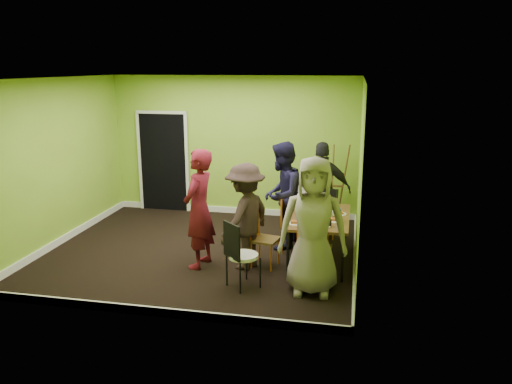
# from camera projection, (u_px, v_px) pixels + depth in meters

# --- Properties ---
(ground) EXTENTS (5.00, 5.00, 0.00)m
(ground) POSITION_uv_depth(u_px,v_px,m) (202.00, 251.00, 8.27)
(ground) COLOR black
(ground) RESTS_ON ground
(room_walls) EXTENTS (5.04, 4.54, 2.82)m
(room_walls) POSITION_uv_depth(u_px,v_px,m) (200.00, 193.00, 8.07)
(room_walls) COLOR #84B02D
(room_walls) RESTS_ON ground
(dining_table) EXTENTS (0.90, 1.50, 0.75)m
(dining_table) POSITION_uv_depth(u_px,v_px,m) (320.00, 219.00, 7.65)
(dining_table) COLOR black
(dining_table) RESTS_ON ground
(chair_left_far) EXTENTS (0.44, 0.43, 0.92)m
(chair_left_far) POSITION_uv_depth(u_px,v_px,m) (287.00, 220.00, 8.19)
(chair_left_far) COLOR orange
(chair_left_far) RESTS_ON ground
(chair_left_near) EXTENTS (0.45, 0.45, 0.92)m
(chair_left_near) POSITION_uv_depth(u_px,v_px,m) (261.00, 233.00, 7.56)
(chair_left_near) COLOR orange
(chair_left_near) RESTS_ON ground
(chair_back_end) EXTENTS (0.45, 0.51, 0.91)m
(chair_back_end) POSITION_uv_depth(u_px,v_px,m) (326.00, 204.00, 8.68)
(chair_back_end) COLOR orange
(chair_back_end) RESTS_ON ground
(chair_front_end) EXTENTS (0.48, 0.48, 1.05)m
(chair_front_end) POSITION_uv_depth(u_px,v_px,m) (313.00, 245.00, 6.87)
(chair_front_end) COLOR orange
(chair_front_end) RESTS_ON ground
(chair_bentwood) EXTENTS (0.52, 0.52, 0.95)m
(chair_bentwood) POSITION_uv_depth(u_px,v_px,m) (239.00, 252.00, 6.78)
(chair_bentwood) COLOR black
(chair_bentwood) RESTS_ON ground
(easel) EXTENTS (0.63, 0.59, 1.57)m
(easel) POSITION_uv_depth(u_px,v_px,m) (332.00, 184.00, 9.57)
(easel) COLOR brown
(easel) RESTS_ON ground
(plate_near_left) EXTENTS (0.22, 0.22, 0.01)m
(plate_near_left) POSITION_uv_depth(u_px,v_px,m) (307.00, 206.00, 8.13)
(plate_near_left) COLOR white
(plate_near_left) RESTS_ON dining_table
(plate_near_right) EXTENTS (0.21, 0.21, 0.01)m
(plate_near_right) POSITION_uv_depth(u_px,v_px,m) (295.00, 224.00, 7.25)
(plate_near_right) COLOR white
(plate_near_right) RESTS_ON dining_table
(plate_far_back) EXTENTS (0.22, 0.22, 0.01)m
(plate_far_back) POSITION_uv_depth(u_px,v_px,m) (318.00, 205.00, 8.21)
(plate_far_back) COLOR white
(plate_far_back) RESTS_ON dining_table
(plate_far_front) EXTENTS (0.26, 0.26, 0.01)m
(plate_far_front) POSITION_uv_depth(u_px,v_px,m) (322.00, 225.00, 7.16)
(plate_far_front) COLOR white
(plate_far_front) RESTS_ON dining_table
(plate_wall_back) EXTENTS (0.23, 0.23, 0.01)m
(plate_wall_back) POSITION_uv_depth(u_px,v_px,m) (339.00, 214.00, 7.72)
(plate_wall_back) COLOR white
(plate_wall_back) RESTS_ON dining_table
(plate_wall_front) EXTENTS (0.23, 0.23, 0.01)m
(plate_wall_front) POSITION_uv_depth(u_px,v_px,m) (333.00, 221.00, 7.38)
(plate_wall_front) COLOR white
(plate_wall_front) RESTS_ON dining_table
(thermos) EXTENTS (0.06, 0.06, 0.22)m
(thermos) POSITION_uv_depth(u_px,v_px,m) (320.00, 210.00, 7.56)
(thermos) COLOR white
(thermos) RESTS_ON dining_table
(blue_bottle) EXTENTS (0.08, 0.08, 0.20)m
(blue_bottle) POSITION_uv_depth(u_px,v_px,m) (339.00, 215.00, 7.32)
(blue_bottle) COLOR blue
(blue_bottle) RESTS_ON dining_table
(orange_bottle) EXTENTS (0.04, 0.04, 0.07)m
(orange_bottle) POSITION_uv_depth(u_px,v_px,m) (320.00, 209.00, 7.85)
(orange_bottle) COLOR orange
(orange_bottle) RESTS_ON dining_table
(glass_mid) EXTENTS (0.06, 0.06, 0.09)m
(glass_mid) POSITION_uv_depth(u_px,v_px,m) (313.00, 208.00, 7.91)
(glass_mid) COLOR black
(glass_mid) RESTS_ON dining_table
(glass_back) EXTENTS (0.07, 0.07, 0.09)m
(glass_back) POSITION_uv_depth(u_px,v_px,m) (329.00, 205.00, 8.06)
(glass_back) COLOR black
(glass_back) RESTS_ON dining_table
(glass_front) EXTENTS (0.06, 0.06, 0.10)m
(glass_front) POSITION_uv_depth(u_px,v_px,m) (330.00, 223.00, 7.13)
(glass_front) COLOR black
(glass_front) RESTS_ON dining_table
(cup_a) EXTENTS (0.11, 0.11, 0.09)m
(cup_a) POSITION_uv_depth(u_px,v_px,m) (311.00, 217.00, 7.41)
(cup_a) COLOR white
(cup_a) RESTS_ON dining_table
(cup_b) EXTENTS (0.10, 0.10, 0.09)m
(cup_b) POSITION_uv_depth(u_px,v_px,m) (331.00, 214.00, 7.57)
(cup_b) COLOR white
(cup_b) RESTS_ON dining_table
(person_standing) EXTENTS (0.53, 0.72, 1.81)m
(person_standing) POSITION_uv_depth(u_px,v_px,m) (199.00, 209.00, 7.45)
(person_standing) COLOR maroon
(person_standing) RESTS_ON ground
(person_left_far) EXTENTS (0.79, 0.95, 1.79)m
(person_left_far) POSITION_uv_depth(u_px,v_px,m) (282.00, 195.00, 8.28)
(person_left_far) COLOR #171534
(person_left_far) RESTS_ON ground
(person_left_near) EXTENTS (0.96, 1.19, 1.61)m
(person_left_near) POSITION_uv_depth(u_px,v_px,m) (245.00, 216.00, 7.42)
(person_left_near) COLOR #2F201F
(person_left_near) RESTS_ON ground
(person_back_end) EXTENTS (1.06, 0.56, 1.72)m
(person_back_end) POSITION_uv_depth(u_px,v_px,m) (322.00, 191.00, 8.74)
(person_back_end) COLOR black
(person_back_end) RESTS_ON ground
(person_front_end) EXTENTS (0.95, 0.65, 1.86)m
(person_front_end) POSITION_uv_depth(u_px,v_px,m) (313.00, 226.00, 6.56)
(person_front_end) COLOR gray
(person_front_end) RESTS_ON ground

